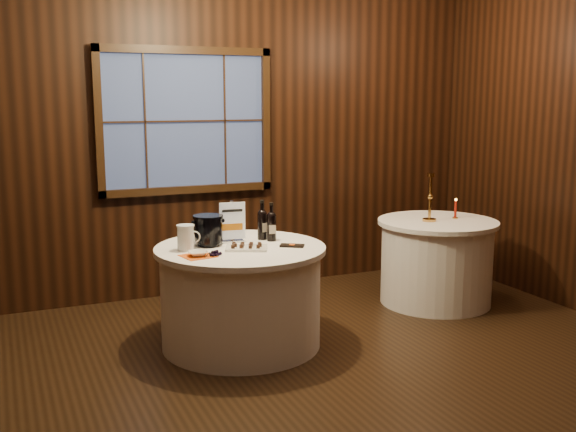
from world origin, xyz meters
name	(u,v)px	position (x,y,z in m)	size (l,w,h in m)	color
ground	(295,397)	(0.00, 0.00, 0.00)	(6.00, 6.00, 0.00)	black
back_wall	(185,132)	(0.00, 2.48, 1.54)	(6.00, 0.10, 3.00)	black
main_table	(241,296)	(0.00, 1.00, 0.39)	(1.28, 1.28, 0.77)	white
side_table	(436,261)	(2.00, 1.30, 0.39)	(1.08, 1.08, 0.77)	white
sign_stand	(232,228)	(-0.01, 1.16, 0.88)	(0.20, 0.11, 0.32)	#B3B3BA
port_bottle_left	(262,222)	(0.24, 1.17, 0.90)	(0.07, 0.08, 0.31)	black
port_bottle_right	(271,224)	(0.29, 1.09, 0.90)	(0.07, 0.08, 0.30)	black
ice_bucket	(208,230)	(-0.21, 1.12, 0.89)	(0.23, 0.23, 0.23)	black
chocolate_plate	(246,247)	(0.01, 0.89, 0.79)	(0.36, 0.30, 0.04)	white
chocolate_box	(292,246)	(0.35, 0.84, 0.78)	(0.18, 0.09, 0.01)	black
grape_bunch	(216,254)	(-0.26, 0.77, 0.79)	(0.16, 0.09, 0.04)	black
glass_pitcher	(186,237)	(-0.40, 1.04, 0.86)	(0.17, 0.13, 0.19)	white
orange_napkin	(198,256)	(-0.38, 0.82, 0.77)	(0.21, 0.21, 0.00)	#DE5412
cracker_bowl	(198,253)	(-0.38, 0.82, 0.79)	(0.14, 0.14, 0.03)	white
brass_candlestick	(430,204)	(1.90, 1.30, 0.93)	(0.12, 0.12, 0.43)	#BD863B
red_candle	(455,211)	(2.19, 1.31, 0.84)	(0.05, 0.05, 0.19)	#BD863B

